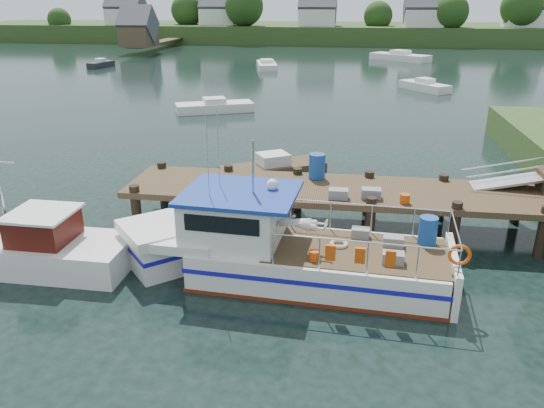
# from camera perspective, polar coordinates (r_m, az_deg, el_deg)

# --- Properties ---
(ground_plane) EXTENTS (160.00, 160.00, 0.00)m
(ground_plane) POSITION_cam_1_polar(r_m,az_deg,el_deg) (18.02, 3.85, -2.31)
(ground_plane) COLOR black
(far_shore) EXTENTS (140.00, 42.55, 9.22)m
(far_shore) POSITION_cam_1_polar(r_m,az_deg,el_deg) (98.98, 8.14, 18.10)
(far_shore) COLOR #2F4A1E
(far_shore) RESTS_ON ground
(dock) EXTENTS (16.60, 3.00, 4.78)m
(dock) POSITION_cam_1_polar(r_m,az_deg,el_deg) (18.01, 25.19, 3.24)
(dock) COLOR #443420
(dock) RESTS_ON ground
(lobster_boat) EXTENTS (9.53, 3.28, 4.56)m
(lobster_boat) POSITION_cam_1_polar(r_m,az_deg,el_deg) (14.42, 0.52, -4.93)
(lobster_boat) COLOR silver
(lobster_boat) RESTS_ON ground
(work_boat) EXTENTS (6.75, 2.13, 3.56)m
(work_boat) POSITION_cam_1_polar(r_m,az_deg,el_deg) (16.72, -25.21, -4.25)
(work_boat) COLOR silver
(work_boat) RESTS_ON ground
(moored_rowboat) EXTENTS (4.44, 3.51, 1.25)m
(moored_rowboat) POSITION_cam_1_polar(r_m,az_deg,el_deg) (22.02, 0.10, 3.48)
(moored_rowboat) COLOR #443420
(moored_rowboat) RESTS_ON ground
(moored_far) EXTENTS (7.45, 6.37, 1.26)m
(moored_far) POSITION_cam_1_polar(r_m,az_deg,el_deg) (69.59, 13.61, 15.14)
(moored_far) COLOR silver
(moored_far) RESTS_ON ground
(moored_a) EXTENTS (5.42, 3.67, 0.95)m
(moored_a) POSITION_cam_1_polar(r_m,az_deg,el_deg) (36.65, -6.20, 10.38)
(moored_a) COLOR silver
(moored_a) RESTS_ON ground
(moored_b) EXTENTS (4.07, 4.66, 1.03)m
(moored_b) POSITION_cam_1_polar(r_m,az_deg,el_deg) (46.92, 16.08, 12.11)
(moored_b) COLOR silver
(moored_b) RESTS_ON ground
(moored_d) EXTENTS (3.16, 5.99, 0.97)m
(moored_d) POSITION_cam_1_polar(r_m,az_deg,el_deg) (60.14, -0.58, 14.73)
(moored_d) COLOR silver
(moored_d) RESTS_ON ground
(moored_e) EXTENTS (1.85, 3.71, 0.98)m
(moored_e) POSITION_cam_1_polar(r_m,az_deg,el_deg) (63.83, -17.93, 14.13)
(moored_e) COLOR black
(moored_e) RESTS_ON ground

